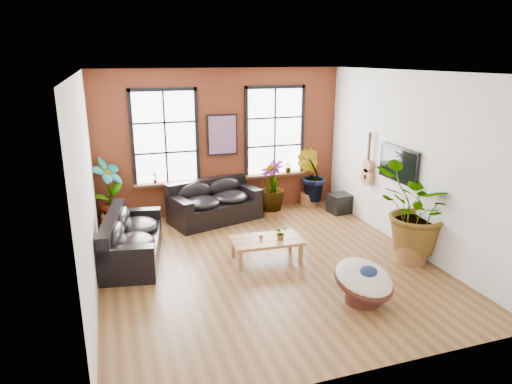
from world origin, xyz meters
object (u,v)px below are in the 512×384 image
sofa_back (214,203)px  sofa_left (130,239)px  papasan_chair (364,281)px  coffee_table (266,241)px

sofa_back → sofa_left: 2.60m
sofa_back → sofa_left: bearing=-157.2°
sofa_left → papasan_chair: sofa_left is taller
coffee_table → sofa_left: bearing=163.9°
papasan_chair → sofa_back: bearing=82.6°
coffee_table → papasan_chair: (0.93, -1.97, -0.01)m
coffee_table → sofa_back: bearing=102.8°
sofa_back → papasan_chair: (1.37, -4.45, -0.06)m
sofa_back → sofa_left: size_ratio=0.95×
sofa_back → papasan_chair: sofa_back is taller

